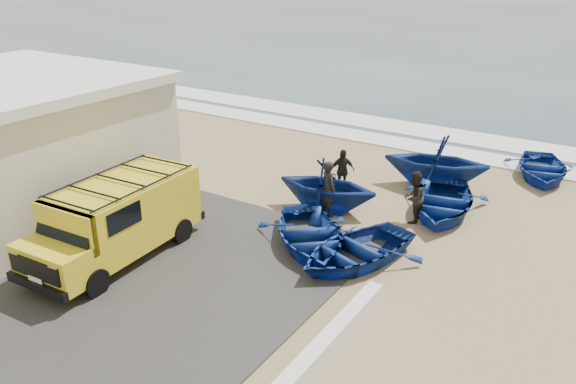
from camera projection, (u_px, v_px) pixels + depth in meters
The scene contains 16 objects.
ground at pixel (215, 248), 16.05m from camera, with size 160.00×160.00×0.00m, color #9D845B.
slab at pixel (113, 258), 15.49m from camera, with size 12.00×10.00×0.05m, color #3A3835.
ocean at pixel (555, 36), 59.39m from camera, with size 180.00×88.00×0.01m, color #385166.
surf_line at pixel (386, 141), 25.32m from camera, with size 180.00×1.60×0.06m, color white.
surf_wash at pixel (407, 128), 27.26m from camera, with size 180.00×2.20×0.04m, color white.
parapet at pixel (312, 363), 11.11m from camera, with size 0.35×6.00×0.55m, color silver.
van at pixel (118, 217), 15.21m from camera, with size 2.32×5.24×2.20m.
boat_near_left at pixel (310, 234), 15.98m from camera, with size 2.74×3.84×0.80m, color navy.
boat_near_right at pixel (355, 250), 15.17m from camera, with size 2.68×3.75×0.78m, color navy.
boat_mid_left at pixel (327, 185), 18.16m from camera, with size 2.86×3.31×1.75m, color navy.
boat_mid_right at pixel (442, 202), 18.09m from camera, with size 2.85×3.99×0.83m, color navy.
boat_far_left at pixel (436, 161), 20.06m from camera, with size 3.17×3.67×1.93m, color navy.
boat_far_right at pixel (542, 168), 21.03m from camera, with size 2.59×3.63×0.75m, color navy.
fisherman_front at pixel (328, 189), 17.78m from camera, with size 0.67×0.44×1.84m, color black.
fisherman_middle at pixel (414, 197), 17.36m from camera, with size 0.81×0.63×1.66m, color black.
fisherman_back at pixel (342, 171), 19.62m from camera, with size 0.92×0.38×1.57m, color black.
Camera 1 is at (9.45, -10.76, 7.70)m, focal length 35.00 mm.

